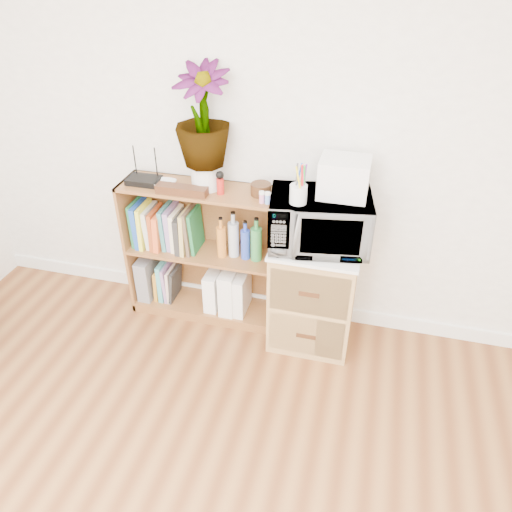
% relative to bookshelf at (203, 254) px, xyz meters
% --- Properties ---
extents(skirting_board, '(4.00, 0.02, 0.10)m').
position_rel_bookshelf_xyz_m(skirting_board, '(0.35, 0.14, -0.42)').
color(skirting_board, white).
rests_on(skirting_board, ground).
extents(bookshelf, '(1.00, 0.30, 0.95)m').
position_rel_bookshelf_xyz_m(bookshelf, '(0.00, 0.00, 0.00)').
color(bookshelf, brown).
rests_on(bookshelf, ground).
extents(wicker_unit, '(0.50, 0.45, 0.70)m').
position_rel_bookshelf_xyz_m(wicker_unit, '(0.75, -0.08, -0.12)').
color(wicker_unit, '#9E7542').
rests_on(wicker_unit, ground).
extents(microwave, '(0.62, 0.47, 0.31)m').
position_rel_bookshelf_xyz_m(microwave, '(0.75, -0.08, 0.40)').
color(microwave, white).
rests_on(microwave, wicker_unit).
extents(pen_cup, '(0.09, 0.09, 0.10)m').
position_rel_bookshelf_xyz_m(pen_cup, '(0.64, -0.19, 0.61)').
color(pen_cup, silver).
rests_on(pen_cup, microwave).
extents(small_appliance, '(0.27, 0.22, 0.21)m').
position_rel_bookshelf_xyz_m(small_appliance, '(0.86, -0.04, 0.66)').
color(small_appliance, white).
rests_on(small_appliance, microwave).
extents(router, '(0.20, 0.14, 0.04)m').
position_rel_bookshelf_xyz_m(router, '(-0.35, -0.02, 0.49)').
color(router, black).
rests_on(router, bookshelf).
extents(white_bowl, '(0.13, 0.13, 0.03)m').
position_rel_bookshelf_xyz_m(white_bowl, '(-0.20, -0.03, 0.49)').
color(white_bowl, silver).
rests_on(white_bowl, bookshelf).
extents(plant_pot, '(0.18, 0.18, 0.15)m').
position_rel_bookshelf_xyz_m(plant_pot, '(0.04, 0.02, 0.55)').
color(plant_pot, silver).
rests_on(plant_pot, bookshelf).
extents(potted_plant, '(0.32, 0.32, 0.57)m').
position_rel_bookshelf_xyz_m(potted_plant, '(0.04, 0.02, 0.91)').
color(potted_plant, '#2E7333').
rests_on(potted_plant, plant_pot).
extents(trinket_box, '(0.31, 0.08, 0.05)m').
position_rel_bookshelf_xyz_m(trinket_box, '(-0.07, -0.10, 0.50)').
color(trinket_box, '#3B2110').
rests_on(trinket_box, bookshelf).
extents(kokeshi_doll, '(0.04, 0.04, 0.10)m').
position_rel_bookshelf_xyz_m(kokeshi_doll, '(0.15, -0.04, 0.52)').
color(kokeshi_doll, red).
rests_on(kokeshi_doll, bookshelf).
extents(wooden_bowl, '(0.12, 0.12, 0.07)m').
position_rel_bookshelf_xyz_m(wooden_bowl, '(0.38, 0.01, 0.51)').
color(wooden_bowl, '#331F0E').
rests_on(wooden_bowl, bookshelf).
extents(paint_jars, '(0.10, 0.04, 0.05)m').
position_rel_bookshelf_xyz_m(paint_jars, '(0.45, -0.09, 0.50)').
color(paint_jars, pink).
rests_on(paint_jars, bookshelf).
extents(file_box, '(0.09, 0.25, 0.31)m').
position_rel_bookshelf_xyz_m(file_box, '(-0.42, 0.00, -0.25)').
color(file_box, slate).
rests_on(file_box, bookshelf).
extents(magazine_holder_left, '(0.09, 0.22, 0.27)m').
position_rel_bookshelf_xyz_m(magazine_holder_left, '(0.06, -0.01, -0.27)').
color(magazine_holder_left, white).
rests_on(magazine_holder_left, bookshelf).
extents(magazine_holder_mid, '(0.10, 0.25, 0.31)m').
position_rel_bookshelf_xyz_m(magazine_holder_mid, '(0.18, -0.01, -0.25)').
color(magazine_holder_mid, white).
rests_on(magazine_holder_mid, bookshelf).
extents(magazine_holder_right, '(0.09, 0.23, 0.29)m').
position_rel_bookshelf_xyz_m(magazine_holder_right, '(0.25, -0.01, -0.26)').
color(magazine_holder_right, white).
rests_on(magazine_holder_right, bookshelf).
extents(cookbooks, '(0.43, 0.20, 0.30)m').
position_rel_bookshelf_xyz_m(cookbooks, '(-0.25, 0.00, 0.16)').
color(cookbooks, '#1D6D3E').
rests_on(cookbooks, bookshelf).
extents(liquor_bottles, '(0.29, 0.07, 0.30)m').
position_rel_bookshelf_xyz_m(liquor_bottles, '(0.26, 0.00, 0.17)').
color(liquor_bottles, orange).
rests_on(liquor_bottles, bookshelf).
extents(lower_books, '(0.16, 0.19, 0.29)m').
position_rel_bookshelf_xyz_m(lower_books, '(-0.28, -0.00, -0.28)').
color(lower_books, '#BD8021').
rests_on(lower_books, bookshelf).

